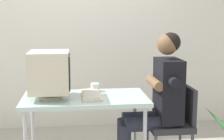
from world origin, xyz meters
name	(u,v)px	position (x,y,z in m)	size (l,w,h in m)	color
wall_back	(103,16)	(0.30, 1.40, 1.50)	(8.00, 0.10, 3.00)	silver
desk	(85,103)	(0.00, 0.00, 0.69)	(1.17, 0.62, 0.75)	#B7B7BC
crt_monitor	(50,72)	(-0.32, -0.01, 1.00)	(0.37, 0.39, 0.43)	beige
keyboard	(91,95)	(0.06, 0.00, 0.77)	(0.18, 0.44, 0.03)	beige
office_chair	(175,120)	(0.90, 0.04, 0.47)	(0.42, 0.42, 0.82)	#4C4C51
person_seated	(158,96)	(0.71, 0.04, 0.73)	(0.73, 0.58, 1.35)	black
desk_mug	(95,87)	(0.11, 0.21, 0.79)	(0.09, 0.10, 0.08)	white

